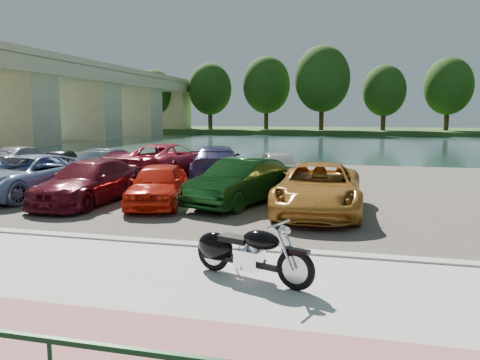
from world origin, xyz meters
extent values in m
plane|color=#595447|center=(0.00, 0.00, 0.00)|extent=(200.00, 200.00, 0.00)
cube|color=#AAA8A0|center=(0.00, -1.00, 0.05)|extent=(60.00, 6.00, 0.10)
cube|color=#AA6062|center=(0.00, -2.50, 0.10)|extent=(60.00, 2.00, 0.01)
cube|color=#AAA8A0|center=(0.00, 2.00, 0.07)|extent=(60.00, 0.30, 0.14)
cube|color=#423C35|center=(0.00, 11.00, 0.02)|extent=(60.00, 18.00, 0.04)
cube|color=#1B312F|center=(0.00, 40.00, 0.00)|extent=(120.00, 40.00, 0.00)
cube|color=#244117|center=(0.00, 72.00, 0.30)|extent=(120.00, 24.00, 0.60)
cube|color=tan|center=(-28.00, 40.00, 7.20)|extent=(7.00, 56.00, 1.40)
cube|color=tan|center=(-28.00, 40.00, 8.20)|extent=(7.00, 56.00, 0.70)
cube|color=tan|center=(-28.00, 30.00, 3.60)|extent=(6.00, 4.00, 7.20)
cube|color=tan|center=(-28.00, 42.00, 3.60)|extent=(6.00, 4.00, 7.20)
cube|color=tan|center=(-28.00, 54.00, 3.60)|extent=(6.00, 4.00, 7.20)
cube|color=tan|center=(-28.00, 66.00, 3.60)|extent=(6.00, 4.00, 7.20)
cube|color=black|center=(0.00, -4.00, 0.98)|extent=(24.00, 0.05, 0.05)
cylinder|color=#322312|center=(-30.00, 64.60, 2.85)|extent=(0.70, 0.70, 4.50)
ellipsoid|color=#15350E|center=(-30.00, 64.60, 6.45)|extent=(6.30, 6.30, 7.56)
cylinder|color=#322312|center=(-21.00, 66.00, 3.08)|extent=(0.70, 0.70, 4.95)
ellipsoid|color=#15350E|center=(-21.00, 66.00, 7.04)|extent=(6.93, 6.93, 8.32)
cylinder|color=#322312|center=(-12.00, 67.40, 3.30)|extent=(0.70, 0.70, 5.40)
ellipsoid|color=#15350E|center=(-12.00, 67.40, 7.62)|extent=(7.56, 7.56, 9.07)
cylinder|color=#322312|center=(-3.00, 64.60, 3.52)|extent=(0.70, 0.70, 5.85)
ellipsoid|color=#15350E|center=(-3.00, 64.60, 8.21)|extent=(8.19, 8.19, 9.83)
cylinder|color=#322312|center=(6.00, 66.00, 2.85)|extent=(0.70, 0.70, 4.50)
ellipsoid|color=#15350E|center=(6.00, 66.00, 6.45)|extent=(6.30, 6.30, 7.56)
cylinder|color=#322312|center=(15.00, 67.40, 3.08)|extent=(0.70, 0.70, 4.95)
ellipsoid|color=#15350E|center=(15.00, 67.40, 7.04)|extent=(6.93, 6.93, 8.32)
torus|color=black|center=(1.60, -0.09, 0.44)|extent=(0.68, 0.35, 0.68)
torus|color=black|center=(0.05, 0.49, 0.44)|extent=(0.68, 0.35, 0.68)
cylinder|color=#B2B2B7|center=(1.60, -0.09, 0.44)|extent=(0.45, 0.22, 0.46)
cylinder|color=#B2B2B7|center=(0.05, 0.49, 0.44)|extent=(0.45, 0.22, 0.46)
cylinder|color=silver|center=(1.43, -0.13, 0.74)|extent=(0.32, 0.16, 0.63)
cylinder|color=silver|center=(1.50, 0.06, 0.74)|extent=(0.32, 0.16, 0.63)
cylinder|color=silver|center=(1.29, 0.03, 1.13)|extent=(0.29, 0.72, 0.04)
sphere|color=silver|center=(1.38, -0.01, 1.05)|extent=(0.21, 0.21, 0.16)
sphere|color=silver|center=(1.45, -0.03, 1.05)|extent=(0.14, 0.14, 0.11)
cube|color=black|center=(1.60, -0.09, 0.75)|extent=(0.47, 0.29, 0.06)
cube|color=black|center=(0.82, 0.20, 0.38)|extent=(1.16, 0.51, 0.08)
cube|color=silver|center=(0.77, 0.22, 0.45)|extent=(0.53, 0.46, 0.34)
cylinder|color=silver|center=(0.87, 0.18, 0.65)|extent=(0.29, 0.25, 0.27)
cylinder|color=silver|center=(0.68, 0.25, 0.65)|extent=(0.29, 0.25, 0.27)
ellipsoid|color=black|center=(0.99, 0.14, 0.82)|extent=(0.76, 0.57, 0.32)
cube|color=black|center=(0.49, 0.32, 0.76)|extent=(0.61, 0.45, 0.10)
ellipsoid|color=black|center=(0.09, 0.47, 0.56)|extent=(0.80, 0.57, 0.50)
cube|color=black|center=(0.05, 0.49, 0.49)|extent=(0.44, 0.31, 0.30)
cylinder|color=silver|center=(0.55, 0.47, 0.32)|extent=(1.06, 0.47, 0.09)
cylinder|color=silver|center=(0.55, 0.47, 0.40)|extent=(1.06, 0.47, 0.09)
cylinder|color=#B2B2B7|center=(0.62, 0.08, 0.23)|extent=(0.07, 0.14, 0.22)
imported|color=#8498C0|center=(-8.63, 6.56, 0.76)|extent=(3.04, 5.47, 1.45)
imported|color=#580C19|center=(-5.91, 6.04, 0.72)|extent=(1.98, 4.74, 1.37)
imported|color=red|center=(-3.55, 6.21, 0.71)|extent=(2.42, 4.16, 1.33)
imported|color=black|center=(-1.08, 6.99, 0.76)|extent=(2.79, 4.65, 1.45)
imported|color=#B6792A|center=(1.42, 6.32, 0.76)|extent=(2.52, 5.24, 1.44)
imported|color=gray|center=(-13.49, 12.38, 0.70)|extent=(2.24, 4.69, 1.32)
imported|color=black|center=(-11.16, 12.17, 0.68)|extent=(2.68, 4.06, 1.29)
imported|color=slate|center=(-8.56, 12.22, 0.68)|extent=(2.07, 4.10, 1.29)
imported|color=#AF1D32|center=(-6.11, 12.94, 0.81)|extent=(2.76, 5.61, 1.53)
imported|color=navy|center=(-3.67, 12.83, 0.78)|extent=(3.16, 5.42, 1.48)
imported|color=beige|center=(-0.90, 12.72, 0.71)|extent=(2.73, 4.24, 1.34)
camera|label=1|loc=(2.49, -7.23, 2.87)|focal=35.00mm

